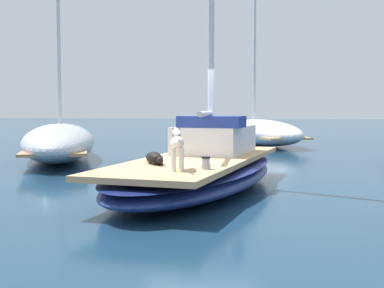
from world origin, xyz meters
name	(u,v)px	position (x,y,z in m)	size (l,w,h in m)	color
ground_plane	(198,190)	(0.00, 0.00, 0.00)	(120.00, 120.00, 0.00)	navy
sailboat_main	(198,174)	(0.00, 0.00, 0.34)	(3.87, 7.59, 0.66)	navy
cabin_house	(214,138)	(0.23, 1.09, 1.01)	(1.80, 2.46, 0.84)	silver
dog_white	(177,144)	(-0.11, -2.05, 1.08)	(0.33, 0.93, 0.70)	silver
dog_black	(155,158)	(-0.65, -1.27, 0.77)	(0.52, 0.89, 0.22)	black
deck_winch	(206,163)	(0.35, -1.93, 0.76)	(0.16, 0.16, 0.21)	#B7B7BC
coiled_rope	(154,160)	(-0.75, -0.87, 0.68)	(0.32, 0.32, 0.04)	beige
moored_boat_port_side	(59,141)	(-5.10, 5.53, 0.59)	(4.54, 8.13, 6.10)	#B2B7C1
moored_boat_far_astern	(260,132)	(1.24, 12.83, 0.59)	(4.78, 7.60, 7.16)	white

